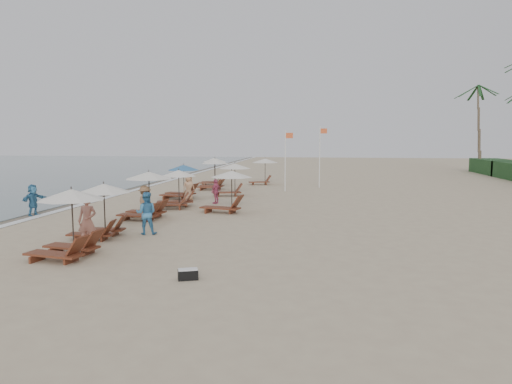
# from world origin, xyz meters

# --- Properties ---
(ground) EXTENTS (160.00, 160.00, 0.00)m
(ground) POSITION_xyz_m (0.00, 0.00, 0.00)
(ground) COLOR tan
(ground) RESTS_ON ground
(wet_sand_band) EXTENTS (3.20, 140.00, 0.01)m
(wet_sand_band) POSITION_xyz_m (-12.50, 10.00, 0.00)
(wet_sand_band) COLOR #6B5E4C
(wet_sand_band) RESTS_ON ground
(foam_line) EXTENTS (0.50, 140.00, 0.02)m
(foam_line) POSITION_xyz_m (-11.20, 10.00, 0.01)
(foam_line) COLOR white
(foam_line) RESTS_ON ground
(lounger_station_0) EXTENTS (2.53, 2.15, 2.30)m
(lounger_station_0) POSITION_xyz_m (-5.28, -4.12, 1.12)
(lounger_station_0) COLOR brown
(lounger_station_0) RESTS_ON ground
(lounger_station_1) EXTENTS (2.39, 2.12, 2.16)m
(lounger_station_1) POSITION_xyz_m (-5.69, -0.94, 1.13)
(lounger_station_1) COLOR brown
(lounger_station_1) RESTS_ON ground
(lounger_station_2) EXTENTS (2.66, 2.32, 2.33)m
(lounger_station_2) POSITION_xyz_m (-5.58, 3.51, 1.16)
(lounger_station_2) COLOR brown
(lounger_station_2) RESTS_ON ground
(lounger_station_3) EXTENTS (2.62, 2.49, 2.16)m
(lounger_station_3) POSITION_xyz_m (-5.32, 7.24, 0.95)
(lounger_station_3) COLOR brown
(lounger_station_3) RESTS_ON ground
(lounger_station_4) EXTENTS (2.62, 2.38, 2.22)m
(lounger_station_4) POSITION_xyz_m (-6.26, 11.36, 1.01)
(lounger_station_4) COLOR brown
(lounger_station_4) RESTS_ON ground
(lounger_station_5) EXTENTS (2.44, 2.10, 2.37)m
(lounger_station_5) POSITION_xyz_m (-5.37, 16.81, 1.16)
(lounger_station_5) COLOR brown
(lounger_station_5) RESTS_ON ground
(lounger_station_6) EXTENTS (2.38, 2.04, 2.31)m
(lounger_station_6) POSITION_xyz_m (-6.21, 20.27, 1.15)
(lounger_station_6) COLOR brown
(lounger_station_6) RESTS_ON ground
(inland_station_0) EXTENTS (2.86, 2.24, 2.22)m
(inland_station_0) POSITION_xyz_m (-2.03, 5.98, 1.30)
(inland_station_0) COLOR brown
(inland_station_0) RESTS_ON ground
(inland_station_1) EXTENTS (2.71, 2.24, 2.22)m
(inland_station_1) POSITION_xyz_m (-3.16, 13.22, 1.38)
(inland_station_1) COLOR brown
(inland_station_1) RESTS_ON ground
(inland_station_2) EXTENTS (2.58, 2.24, 2.22)m
(inland_station_2) POSITION_xyz_m (-2.02, 21.35, 1.47)
(inland_station_2) COLOR brown
(inland_station_2) RESTS_ON ground
(beachgoer_near) EXTENTS (0.71, 0.50, 1.86)m
(beachgoer_near) POSITION_xyz_m (-5.46, -2.40, 0.93)
(beachgoer_near) COLOR #B57462
(beachgoer_near) RESTS_ON ground
(beachgoer_mid_a) EXTENTS (0.96, 0.81, 1.76)m
(beachgoer_mid_a) POSITION_xyz_m (-4.13, -0.04, 0.88)
(beachgoer_mid_a) COLOR teal
(beachgoer_mid_a) RESTS_ON ground
(beachgoer_mid_b) EXTENTS (1.18, 1.24, 1.69)m
(beachgoer_mid_b) POSITION_xyz_m (-5.42, 3.11, 0.84)
(beachgoer_mid_b) COLOR brown
(beachgoer_mid_b) RESTS_ON ground
(beachgoer_far_a) EXTENTS (0.66, 0.95, 1.50)m
(beachgoer_far_a) POSITION_xyz_m (-3.34, 9.25, 0.75)
(beachgoer_far_a) COLOR #BE4C6F
(beachgoer_far_a) RESTS_ON ground
(beachgoer_far_b) EXTENTS (0.97, 0.95, 1.69)m
(beachgoer_far_b) POSITION_xyz_m (-5.38, 10.40, 0.84)
(beachgoer_far_b) COLOR tan
(beachgoer_far_b) RESTS_ON ground
(waterline_walker) EXTENTS (0.82, 1.57, 1.62)m
(waterline_walker) POSITION_xyz_m (-11.60, 3.63, 0.81)
(waterline_walker) COLOR teal
(waterline_walker) RESTS_ON ground
(duffel_bag) EXTENTS (0.62, 0.46, 0.31)m
(duffel_bag) POSITION_xyz_m (-0.66, -5.85, 0.16)
(duffel_bag) COLOR black
(duffel_bag) RESTS_ON ground
(flag_pole_near) EXTENTS (0.60, 0.08, 4.54)m
(flag_pole_near) POSITION_xyz_m (0.30, 16.43, 2.52)
(flag_pole_near) COLOR silver
(flag_pole_near) RESTS_ON ground
(flag_pole_far) EXTENTS (0.60, 0.08, 4.92)m
(flag_pole_far) POSITION_xyz_m (2.80, 19.65, 2.71)
(flag_pole_far) COLOR silver
(flag_pole_far) RESTS_ON ground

